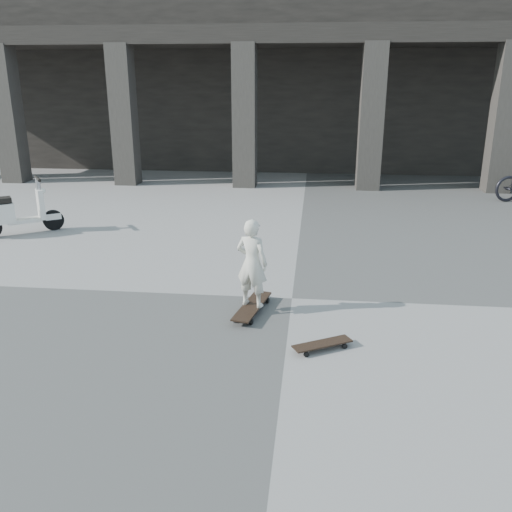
# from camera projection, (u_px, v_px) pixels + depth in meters

# --- Properties ---
(ground) EXTENTS (90.00, 90.00, 0.00)m
(ground) POSITION_uv_depth(u_px,v_px,m) (292.00, 298.00, 7.90)
(ground) COLOR #494846
(ground) RESTS_ON ground
(colonnade) EXTENTS (28.00, 8.82, 6.00)m
(colonnade) POSITION_uv_depth(u_px,v_px,m) (311.00, 79.00, 19.95)
(colonnade) COLOR black
(colonnade) RESTS_ON ground
(longboard) EXTENTS (0.45, 1.09, 0.11)m
(longboard) POSITION_uv_depth(u_px,v_px,m) (252.00, 307.00, 7.40)
(longboard) COLOR black
(longboard) RESTS_ON ground
(skateboard_spare) EXTENTS (0.73, 0.52, 0.09)m
(skateboard_spare) POSITION_uv_depth(u_px,v_px,m) (322.00, 344.00, 6.39)
(skateboard_spare) COLOR black
(skateboard_spare) RESTS_ON ground
(child) EXTENTS (0.51, 0.42, 1.21)m
(child) POSITION_uv_depth(u_px,v_px,m) (252.00, 263.00, 7.21)
(child) COLOR beige
(child) RESTS_ON longboard
(scooter) EXTENTS (1.39, 1.10, 1.14)m
(scooter) POSITION_uv_depth(u_px,v_px,m) (6.00, 214.00, 10.91)
(scooter) COLOR black
(scooter) RESTS_ON ground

